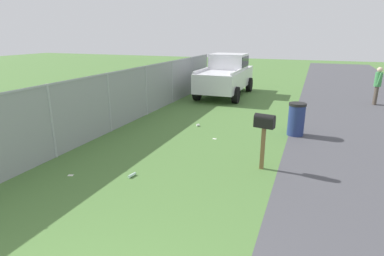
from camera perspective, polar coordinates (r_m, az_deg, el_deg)
mailbox at (r=7.43m, az=12.94°, el=0.41°), size 0.28×0.49×1.35m
pickup_truck at (r=16.61m, az=6.23°, el=9.73°), size 4.99×2.20×2.09m
trash_bin at (r=10.43m, az=18.35°, el=1.53°), size 0.53×0.53×1.04m
pedestrian at (r=16.41m, az=30.55°, el=6.99°), size 0.49×0.30×1.68m
fence_section at (r=11.49m, az=-11.28°, el=6.02°), size 17.09×0.07×1.92m
litter_cup_by_mailbox at (r=10.98m, az=1.08°, el=0.53°), size 0.13×0.13×0.08m
litter_wrapper_far_scatter at (r=7.78m, az=-21.11°, el=-7.97°), size 0.12×0.14×0.01m
litter_bottle_near_hydrant at (r=7.32m, az=-10.80°, el=-8.37°), size 0.23×0.10×0.07m
litter_wrapper_midfield_b at (r=9.70m, az=4.10°, el=-1.94°), size 0.10×0.13×0.01m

